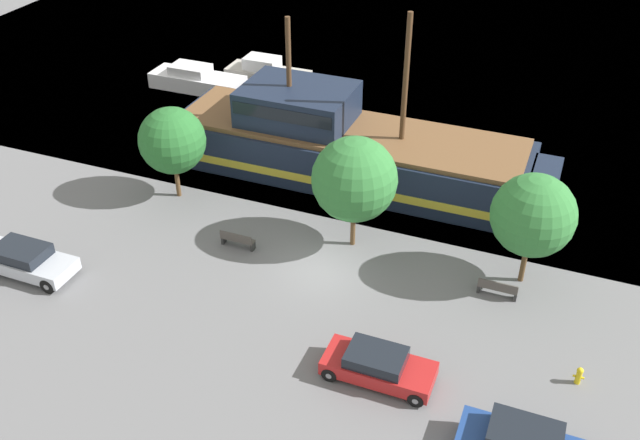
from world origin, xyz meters
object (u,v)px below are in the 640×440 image
Objects in this scene: pirate_ship at (343,146)px; parked_car_curb_front at (25,260)px; parked_car_curb_rear at (378,366)px; bench_promenade_west at (498,288)px; bench_promenade_east at (237,240)px; fire_hydrant at (579,375)px; moored_boat_outer at (197,80)px; moored_boat_dockside at (267,74)px.

pirate_ship is 17.27m from parked_car_curb_front.
parked_car_curb_rear is 7.37m from bench_promenade_west.
pirate_ship is at bearing 53.18° from parked_car_curb_front.
bench_promenade_east is at bearing -104.91° from pirate_ship.
bench_promenade_east is at bearing 147.65° from parked_car_curb_rear.
pirate_ship is 18.00m from fire_hydrant.
pirate_ship is 15.41m from moored_boat_outer.
fire_hydrant is at bearing 19.71° from parked_car_curb_rear.
moored_boat_dockside is 0.89× the size of moored_boat_outer.
parked_car_curb_front is 9.65m from bench_promenade_east.
pirate_ship is 8.90m from bench_promenade_east.
pirate_ship is 4.53× the size of parked_car_curb_front.
bench_promenade_east is at bearing -175.63° from bench_promenade_west.
bench_promenade_west is (20.30, 6.23, -0.26)m from parked_car_curb_front.
moored_boat_dockside is at bearing 123.55° from parked_car_curb_rear.
parked_car_curb_rear is 2.52× the size of bench_promenade_east.
moored_boat_dockside reaches higher than bench_promenade_west.
moored_boat_dockside is 3.44× the size of bench_promenade_west.
parked_car_curb_rear is 10.49m from bench_promenade_east.
bench_promenade_west is at bearing 4.37° from bench_promenade_east.
moored_boat_outer is at bearing 145.34° from fire_hydrant.
moored_boat_outer is at bearing -147.39° from moored_boat_dockside.
pirate_ship is 4.97× the size of parked_car_curb_rear.
bench_promenade_east is (-2.26, -8.51, -1.32)m from pirate_ship.
pirate_ship reaches higher than moored_boat_outer.
parked_car_curb_front is 1.10× the size of parked_car_curb_rear.
fire_hydrant is at bearing -40.10° from pirate_ship.
fire_hydrant is (7.14, 2.56, -0.23)m from parked_car_curb_rear.
moored_boat_outer is (-4.16, -2.66, -0.06)m from moored_boat_dockside.
bench_promenade_west is at bearing 17.06° from parked_car_curb_front.
parked_car_curb_front is 2.70× the size of bench_promenade_west.
parked_car_curb_rear reaches higher than fire_hydrant.
pirate_ship is 3.56× the size of moored_boat_dockside.
moored_boat_dockside is at bearing 137.82° from bench_promenade_west.
bench_promenade_west is at bearing 133.31° from fire_hydrant.
moored_boat_outer is at bearing 151.69° from pirate_ship.
bench_promenade_west is (3.38, 6.55, -0.20)m from parked_car_curb_rear.
bench_promenade_west is at bearing -37.21° from pirate_ship.
parked_car_curb_front is at bearing 178.93° from parked_car_curb_rear.
fire_hydrant is 0.45× the size of bench_promenade_east.
pirate_ship is 15.62m from parked_car_curb_rear.
moored_boat_dockside is at bearing 111.05° from bench_promenade_east.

